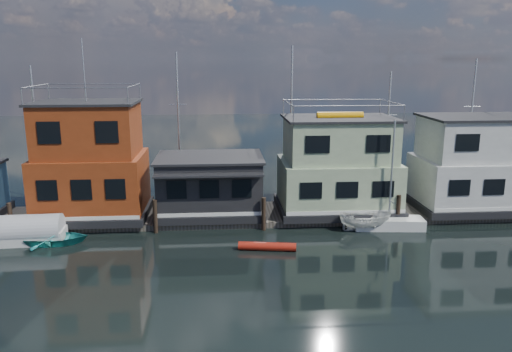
{
  "coord_description": "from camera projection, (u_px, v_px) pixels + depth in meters",
  "views": [
    {
      "loc": [
        0.19,
        -21.77,
        10.97
      ],
      "look_at": [
        2.71,
        12.0,
        3.0
      ],
      "focal_mm": 35.0,
      "sensor_mm": 36.0,
      "label": 1
    }
  ],
  "objects": [
    {
      "name": "ground",
      "position": [
        218.0,
        296.0,
        23.63
      ],
      "size": [
        160.0,
        160.0,
        0.0
      ],
      "primitive_type": "plane",
      "color": "black",
      "rests_on": "ground"
    },
    {
      "name": "dock",
      "position": [
        218.0,
        215.0,
        35.23
      ],
      "size": [
        48.0,
        5.0,
        0.4
      ],
      "primitive_type": "cube",
      "color": "#595147",
      "rests_on": "ground"
    },
    {
      "name": "houseboat_red",
      "position": [
        91.0,
        163.0,
        33.72
      ],
      "size": [
        7.4,
        5.9,
        11.86
      ],
      "color": "black",
      "rests_on": "dock"
    },
    {
      "name": "houseboat_dark",
      "position": [
        210.0,
        185.0,
        34.67
      ],
      "size": [
        7.4,
        6.1,
        4.06
      ],
      "color": "black",
      "rests_on": "dock"
    },
    {
      "name": "houseboat_green",
      "position": [
        338.0,
        167.0,
        35.08
      ],
      "size": [
        8.4,
        5.9,
        7.03
      ],
      "color": "black",
      "rests_on": "dock"
    },
    {
      "name": "houseboat_white",
      "position": [
        475.0,
        165.0,
        35.81
      ],
      "size": [
        8.4,
        5.9,
        6.66
      ],
      "color": "black",
      "rests_on": "dock"
    },
    {
      "name": "pilings",
      "position": [
        212.0,
        215.0,
        32.29
      ],
      "size": [
        42.28,
        0.28,
        2.2
      ],
      "color": "#2D2116",
      "rests_on": "ground"
    },
    {
      "name": "background_masts",
      "position": [
        276.0,
        128.0,
        40.18
      ],
      "size": [
        36.4,
        0.16,
        12.0
      ],
      "color": "silver",
      "rests_on": "ground"
    },
    {
      "name": "tarp_runabout",
      "position": [
        25.0,
        232.0,
        30.36
      ],
      "size": [
        4.71,
        2.08,
        1.88
      ],
      "rotation": [
        0.0,
        0.0,
        0.05
      ],
      "color": "silver",
      "rests_on": "ground"
    },
    {
      "name": "dinghy_teal",
      "position": [
        57.0,
        238.0,
        30.23
      ],
      "size": [
        3.78,
        2.82,
        0.75
      ],
      "primitive_type": "imported",
      "rotation": [
        0.0,
        0.0,
        1.64
      ],
      "color": "teal",
      "rests_on": "ground"
    },
    {
      "name": "day_sailer",
      "position": [
        389.0,
        222.0,
        33.01
      ],
      "size": [
        4.68,
        1.93,
        7.2
      ],
      "rotation": [
        0.0,
        0.0,
        -0.09
      ],
      "color": "silver",
      "rests_on": "ground"
    },
    {
      "name": "red_kayak",
      "position": [
        267.0,
        246.0,
        29.23
      ],
      "size": [
        3.43,
        1.03,
        0.5
      ],
      "primitive_type": "cylinder",
      "rotation": [
        0.0,
        1.57,
        -0.16
      ],
      "color": "#AA2012",
      "rests_on": "ground"
    },
    {
      "name": "motorboat",
      "position": [
        365.0,
        221.0,
        32.48
      ],
      "size": [
        3.47,
        1.51,
        1.31
      ],
      "primitive_type": "imported",
      "rotation": [
        0.0,
        0.0,
        1.5
      ],
      "color": "silver",
      "rests_on": "ground"
    }
  ]
}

